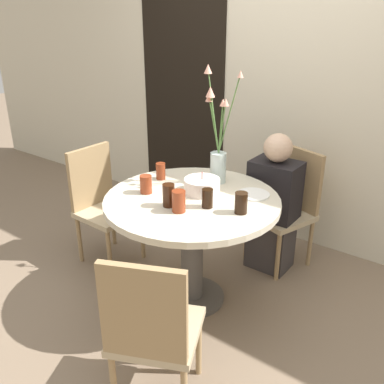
# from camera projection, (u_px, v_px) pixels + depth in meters

# --- Properties ---
(ground_plane) EXTENTS (16.00, 16.00, 0.00)m
(ground_plane) POSITION_uv_depth(u_px,v_px,m) (192.00, 298.00, 2.92)
(ground_plane) COLOR #7A6651
(wall_back) EXTENTS (8.00, 0.05, 2.60)m
(wall_back) POSITION_uv_depth(u_px,v_px,m) (286.00, 81.00, 3.31)
(wall_back) COLOR beige
(wall_back) RESTS_ON ground_plane
(doorway_panel) EXTENTS (0.90, 0.01, 2.05)m
(doorway_panel) POSITION_uv_depth(u_px,v_px,m) (182.00, 102.00, 3.94)
(doorway_panel) COLOR black
(doorway_panel) RESTS_ON ground_plane
(dining_table) EXTENTS (1.09, 1.09, 0.75)m
(dining_table) POSITION_uv_depth(u_px,v_px,m) (192.00, 221.00, 2.68)
(dining_table) COLOR beige
(dining_table) RESTS_ON ground_plane
(chair_left_flank) EXTENTS (0.51, 0.51, 0.88)m
(chair_left_flank) POSITION_uv_depth(u_px,v_px,m) (289.00, 202.00, 3.18)
(chair_left_flank) COLOR tan
(chair_left_flank) RESTS_ON ground_plane
(chair_right_flank) EXTENTS (0.41, 0.41, 0.88)m
(chair_right_flank) POSITION_uv_depth(u_px,v_px,m) (101.00, 200.00, 3.23)
(chair_right_flank) COLOR tan
(chair_right_flank) RESTS_ON ground_plane
(chair_far_back) EXTENTS (0.53, 0.53, 0.88)m
(chair_far_back) POSITION_uv_depth(u_px,v_px,m) (152.00, 328.00, 1.94)
(chair_far_back) COLOR tan
(chair_far_back) RESTS_ON ground_plane
(birthday_cake) EXTENTS (0.23, 0.23, 0.14)m
(birthday_cake) POSITION_uv_depth(u_px,v_px,m) (203.00, 186.00, 2.68)
(birthday_cake) COLOR white
(birthday_cake) RESTS_ON dining_table
(flower_vase) EXTENTS (0.29, 0.15, 0.75)m
(flower_vase) POSITION_uv_depth(u_px,v_px,m) (217.00, 148.00, 2.77)
(flower_vase) COLOR #B2C6C1
(flower_vase) RESTS_ON dining_table
(side_plate) EXTENTS (0.20, 0.20, 0.01)m
(side_plate) POSITION_uv_depth(u_px,v_px,m) (253.00, 194.00, 2.66)
(side_plate) COLOR white
(side_plate) RESTS_ON dining_table
(drink_glass_0) EXTENTS (0.06, 0.06, 0.11)m
(drink_glass_0) POSITION_uv_depth(u_px,v_px,m) (161.00, 171.00, 2.89)
(drink_glass_0) COLOR maroon
(drink_glass_0) RESTS_ON dining_table
(drink_glass_1) EXTENTS (0.08, 0.08, 0.11)m
(drink_glass_1) POSITION_uv_depth(u_px,v_px,m) (146.00, 184.00, 2.67)
(drink_glass_1) COLOR maroon
(drink_glass_1) RESTS_ON dining_table
(drink_glass_2) EXTENTS (0.07, 0.07, 0.14)m
(drink_glass_2) POSITION_uv_depth(u_px,v_px,m) (169.00, 195.00, 2.49)
(drink_glass_2) COLOR #33190C
(drink_glass_2) RESTS_ON dining_table
(drink_glass_3) EXTENTS (0.07, 0.07, 0.12)m
(drink_glass_3) POSITION_uv_depth(u_px,v_px,m) (241.00, 203.00, 2.41)
(drink_glass_3) COLOR black
(drink_glass_3) RESTS_ON dining_table
(drink_glass_4) EXTENTS (0.08, 0.08, 0.13)m
(drink_glass_4) POSITION_uv_depth(u_px,v_px,m) (179.00, 201.00, 2.43)
(drink_glass_4) COLOR maroon
(drink_glass_4) RESTS_ON dining_table
(drink_glass_5) EXTENTS (0.07, 0.07, 0.11)m
(drink_glass_5) POSITION_uv_depth(u_px,v_px,m) (207.00, 198.00, 2.48)
(drink_glass_5) COLOR black
(drink_glass_5) RESTS_ON dining_table
(person_woman) EXTENTS (0.34, 0.24, 1.04)m
(person_woman) POSITION_uv_depth(u_px,v_px,m) (273.00, 208.00, 3.10)
(person_woman) COLOR #383333
(person_woman) RESTS_ON ground_plane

